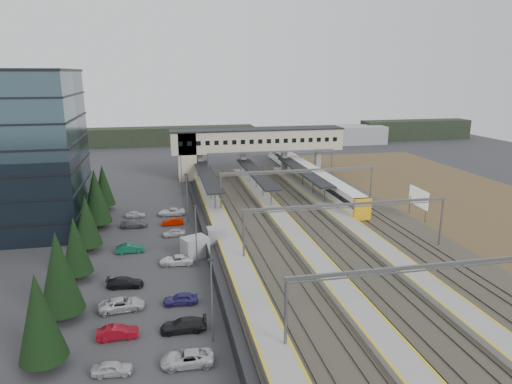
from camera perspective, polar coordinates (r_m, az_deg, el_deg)
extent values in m
plane|color=#2B2B2D|center=(67.18, -1.08, -6.00)|extent=(220.00, 220.00, 0.00)
cube|color=black|center=(80.26, -29.06, -1.86)|extent=(24.30, 18.30, 0.25)
cube|color=black|center=(79.46, -29.36, 0.51)|extent=(24.30, 18.30, 0.25)
cylinder|color=black|center=(43.80, -24.85, -18.69)|extent=(0.44, 0.44, 1.20)
cone|color=black|center=(41.76, -25.47, -13.88)|extent=(3.90, 3.90, 7.50)
cylinder|color=black|center=(50.54, -22.88, -13.79)|extent=(0.44, 0.44, 1.20)
cone|color=black|center=(48.65, -23.41, -9.10)|extent=(4.26, 4.26, 8.20)
cylinder|color=black|center=(58.51, -21.28, -9.66)|extent=(0.44, 0.44, 1.20)
cone|color=black|center=(57.12, -21.64, -6.18)|extent=(3.54, 3.54, 6.80)
cylinder|color=black|center=(66.74, -20.10, -6.53)|extent=(0.44, 0.44, 1.20)
cone|color=black|center=(65.49, -20.40, -3.34)|extent=(3.64, 3.64, 7.00)
cylinder|color=black|center=(76.09, -19.11, -3.85)|extent=(0.44, 0.44, 1.20)
cone|color=black|center=(74.81, -19.40, -0.47)|extent=(4.42, 4.42, 8.50)
cylinder|color=black|center=(85.58, -18.34, -1.76)|extent=(0.44, 0.44, 1.20)
cone|color=black|center=(84.59, -18.55, 0.84)|extent=(3.74, 3.74, 7.20)
imported|color=#B5B4B8|center=(41.22, -17.52, -20.28)|extent=(3.35, 1.58, 1.11)
imported|color=maroon|center=(45.63, -16.91, -16.44)|extent=(3.78, 1.39, 1.23)
imported|color=#B5B6BA|center=(50.23, -16.43, -13.32)|extent=(4.83, 2.55, 1.29)
imported|color=black|center=(54.98, -16.03, -10.80)|extent=(4.25, 2.08, 1.19)
imported|color=#11513B|center=(64.71, -15.44, -6.79)|extent=(3.84, 1.47, 1.25)
imported|color=#4D5153|center=(74.69, -15.00, -3.87)|extent=(4.24, 1.91, 1.20)
imported|color=#BBBCC1|center=(79.74, -14.82, -2.72)|extent=(3.31, 1.42, 1.11)
imported|color=#B9B8BE|center=(40.92, -8.62, -19.88)|extent=(4.54, 2.27, 1.24)
imported|color=black|center=(45.38, -9.05, -16.10)|extent=(4.43, 1.94, 1.27)
imported|color=navy|center=(50.02, -9.39, -13.03)|extent=(3.71, 1.63, 1.24)
imported|color=white|center=(59.63, -9.89, -8.37)|extent=(4.50, 2.41, 1.20)
imported|color=#B3B3B7|center=(69.53, -10.25, -5.02)|extent=(3.40, 1.53, 1.14)
imported|color=#A31100|center=(74.55, -10.39, -3.66)|extent=(3.49, 1.28, 1.14)
imported|color=silver|center=(79.59, -10.51, -2.45)|extent=(4.52, 2.16, 1.24)
cylinder|color=slate|center=(41.87, -5.55, -13.49)|extent=(0.16, 0.16, 8.00)
cube|color=black|center=(40.15, -5.70, -8.45)|extent=(0.50, 0.25, 0.15)
cylinder|color=slate|center=(57.38, -7.49, -5.55)|extent=(0.16, 0.16, 8.00)
cube|color=black|center=(56.13, -7.62, -1.72)|extent=(0.50, 0.25, 0.15)
cylinder|color=slate|center=(74.51, -8.61, -0.84)|extent=(0.16, 0.16, 8.00)
cube|color=black|center=(73.55, -8.73, 2.16)|extent=(0.50, 0.25, 0.15)
cylinder|color=slate|center=(91.97, -9.31, 2.10)|extent=(0.16, 0.16, 8.00)
cube|color=black|center=(91.20, -9.41, 4.55)|extent=(0.50, 0.25, 0.15)
cube|color=#26282B|center=(70.71, -7.05, -4.18)|extent=(0.08, 90.00, 2.00)
cube|color=gray|center=(61.46, -7.65, -6.81)|extent=(3.90, 3.45, 2.69)
cube|color=gray|center=(66.00, -5.04, -5.40)|extent=(2.50, 2.10, 2.26)
cube|color=#35322A|center=(74.68, 7.29, -3.89)|extent=(34.00, 90.00, 0.20)
cube|color=#59544C|center=(71.60, -2.41, -4.45)|extent=(0.08, 90.00, 0.14)
cube|color=#59544C|center=(71.84, -1.27, -4.37)|extent=(0.08, 90.00, 0.14)
cube|color=#59544C|center=(72.32, 0.73, -4.24)|extent=(0.08, 90.00, 0.14)
cube|color=#59544C|center=(72.63, 1.84, -4.16)|extent=(0.08, 90.00, 0.14)
cube|color=#59544C|center=(73.80, 5.29, -3.91)|extent=(0.08, 90.00, 0.14)
cube|color=#59544C|center=(74.22, 6.35, -3.83)|extent=(0.08, 90.00, 0.14)
cube|color=#59544C|center=(75.04, 8.22, -3.68)|extent=(0.08, 90.00, 0.14)
cube|color=#59544C|center=(75.53, 9.24, -3.60)|extent=(0.08, 90.00, 0.14)
cube|color=#59544C|center=(77.24, 12.41, -3.35)|extent=(0.08, 90.00, 0.14)
cube|color=#59544C|center=(77.83, 13.38, -3.27)|extent=(0.08, 90.00, 0.14)
cube|color=#59544C|center=(78.93, 15.07, -3.12)|extent=(0.08, 90.00, 0.14)
cube|color=#59544C|center=(79.58, 15.99, -3.04)|extent=(0.08, 90.00, 0.14)
cube|color=gray|center=(71.23, -4.22, -4.43)|extent=(3.20, 82.00, 0.90)
cube|color=gold|center=(70.92, -5.39, -4.15)|extent=(0.25, 82.00, 0.02)
cube|color=gold|center=(71.27, -3.07, -4.01)|extent=(0.25, 82.00, 0.02)
cube|color=gray|center=(73.13, 3.58, -3.91)|extent=(3.20, 82.00, 0.90)
cube|color=gold|center=(72.63, 2.48, -3.64)|extent=(0.25, 82.00, 0.02)
cube|color=gold|center=(73.37, 4.68, -3.49)|extent=(0.25, 82.00, 0.02)
cube|color=gray|center=(76.30, 10.85, -3.35)|extent=(3.20, 82.00, 0.90)
cube|color=gold|center=(75.63, 9.85, -3.10)|extent=(0.25, 82.00, 0.02)
cube|color=gold|center=(76.72, 11.87, -2.95)|extent=(0.25, 82.00, 0.02)
cube|color=black|center=(91.34, -6.14, 2.12)|extent=(3.00, 30.00, 0.25)
cube|color=slate|center=(91.37, -6.14, 2.03)|extent=(3.10, 30.00, 0.12)
cylinder|color=slate|center=(79.18, -5.13, -1.01)|extent=(0.20, 0.20, 3.10)
cylinder|color=slate|center=(85.42, -5.66, 0.15)|extent=(0.20, 0.20, 3.10)
cylinder|color=slate|center=(91.70, -6.11, 1.14)|extent=(0.20, 0.20, 3.10)
cylinder|color=slate|center=(98.00, -6.51, 2.01)|extent=(0.20, 0.20, 3.10)
cylinder|color=slate|center=(104.33, -6.86, 2.78)|extent=(0.20, 0.20, 3.10)
cube|color=black|center=(92.83, 0.01, 2.41)|extent=(3.00, 30.00, 0.25)
cube|color=slate|center=(92.86, 0.01, 2.32)|extent=(3.10, 30.00, 0.12)
cylinder|color=slate|center=(80.89, 1.91, -0.61)|extent=(0.20, 0.20, 3.10)
cylinder|color=slate|center=(87.01, 0.90, 0.49)|extent=(0.20, 0.20, 3.10)
cylinder|color=slate|center=(93.18, 0.01, 1.45)|extent=(0.20, 0.20, 3.10)
cylinder|color=slate|center=(99.39, -0.76, 2.29)|extent=(0.20, 0.20, 3.10)
cylinder|color=slate|center=(105.64, -1.44, 3.02)|extent=(0.20, 0.20, 3.10)
cube|color=black|center=(95.35, 5.91, 2.66)|extent=(3.00, 30.00, 0.25)
cube|color=slate|center=(95.38, 5.91, 2.57)|extent=(3.10, 30.00, 0.12)
cylinder|color=slate|center=(83.77, 8.57, -0.24)|extent=(0.20, 0.20, 3.10)
cylinder|color=slate|center=(89.69, 7.14, 0.81)|extent=(0.20, 0.20, 3.10)
cylinder|color=slate|center=(95.69, 5.89, 1.72)|extent=(0.20, 0.20, 3.10)
cylinder|color=slate|center=(101.75, 4.78, 2.53)|extent=(0.20, 0.20, 3.10)
cylinder|color=slate|center=(107.86, 3.80, 3.24)|extent=(0.20, 0.20, 3.10)
cube|color=beige|center=(107.19, 0.19, 6.51)|extent=(40.00, 6.00, 5.00)
cube|color=black|center=(106.86, 0.19, 7.86)|extent=(40.40, 6.40, 0.30)
cube|color=beige|center=(105.50, -8.63, 4.56)|extent=(4.00, 6.00, 11.00)
cube|color=black|center=(101.95, -9.44, 5.95)|extent=(1.00, 0.06, 1.00)
cube|color=black|center=(102.06, -8.31, 6.00)|extent=(1.00, 0.06, 1.00)
cube|color=black|center=(102.20, -7.19, 6.05)|extent=(1.00, 0.06, 1.00)
cube|color=black|center=(102.38, -6.07, 6.10)|extent=(1.00, 0.06, 1.00)
cube|color=black|center=(102.60, -4.95, 6.14)|extent=(1.00, 0.06, 1.00)
cube|color=black|center=(102.85, -3.84, 6.19)|extent=(1.00, 0.06, 1.00)
cube|color=black|center=(103.15, -2.73, 6.23)|extent=(1.00, 0.06, 1.00)
cube|color=black|center=(103.48, -1.64, 6.27)|extent=(1.00, 0.06, 1.00)
cube|color=black|center=(103.85, -0.54, 6.30)|extent=(1.00, 0.06, 1.00)
cube|color=black|center=(104.26, 0.54, 6.33)|extent=(1.00, 0.06, 1.00)
cube|color=black|center=(104.70, 1.62, 6.36)|extent=(1.00, 0.06, 1.00)
cube|color=black|center=(105.18, 2.68, 6.39)|extent=(1.00, 0.06, 1.00)
cube|color=black|center=(105.70, 3.74, 6.42)|extent=(1.00, 0.06, 1.00)
cube|color=black|center=(106.25, 4.78, 6.44)|extent=(1.00, 0.06, 1.00)
cube|color=black|center=(106.84, 5.82, 6.46)|extent=(1.00, 0.06, 1.00)
cube|color=black|center=(107.46, 6.84, 6.48)|extent=(1.00, 0.06, 1.00)
cube|color=black|center=(108.11, 7.85, 6.50)|extent=(1.00, 0.06, 1.00)
cube|color=black|center=(108.80, 8.85, 6.51)|extent=(1.00, 0.06, 1.00)
cube|color=black|center=(109.52, 9.84, 6.52)|extent=(1.00, 0.06, 1.00)
cube|color=gray|center=(106.05, -7.77, 3.27)|extent=(1.20, 1.60, 6.00)
cube|color=gray|center=(106.16, -6.97, 3.31)|extent=(1.20, 1.60, 6.00)
cube|color=gray|center=(107.45, -1.64, 3.55)|extent=(1.20, 1.60, 6.00)
cube|color=gray|center=(109.63, 3.52, 3.75)|extent=(1.20, 1.60, 6.00)
cube|color=gray|center=(112.16, 7.72, 3.89)|extent=(1.20, 1.60, 6.00)
cylinder|color=slate|center=(40.53, 3.74, -15.28)|extent=(0.28, 0.28, 7.00)
cube|color=slate|center=(44.51, 21.66, -8.48)|extent=(28.40, 0.25, 0.35)
cube|color=slate|center=(44.66, 21.61, -8.95)|extent=(28.40, 0.12, 0.12)
cylinder|color=slate|center=(58.25, -1.55, -5.64)|extent=(0.28, 0.28, 7.00)
cylinder|color=slate|center=(68.71, 22.12, -3.56)|extent=(0.28, 0.28, 7.00)
cube|color=slate|center=(61.09, 11.45, -1.51)|extent=(28.40, 0.25, 0.35)
cube|color=slate|center=(61.20, 11.44, -1.87)|extent=(28.40, 0.12, 0.12)
cylinder|color=slate|center=(79.01, -4.43, -0.20)|extent=(0.28, 0.28, 7.00)
cylinder|color=slate|center=(87.01, 14.17, 0.78)|extent=(0.28, 0.28, 7.00)
cube|color=slate|center=(81.12, 5.38, 2.72)|extent=(28.40, 0.25, 0.35)
cube|color=slate|center=(81.21, 5.37, 2.44)|extent=(28.40, 0.12, 0.12)
cylinder|color=slate|center=(98.35, -5.98, 2.73)|extent=(0.28, 0.28, 7.00)
cylinder|color=slate|center=(104.88, 9.44, 3.36)|extent=(0.28, 0.28, 7.00)
cube|color=slate|center=(100.06, 2.00, 5.04)|extent=(28.40, 0.25, 0.35)
cube|color=slate|center=(100.12, 1.99, 4.82)|extent=(28.40, 0.12, 0.12)
cube|color=white|center=(85.12, 10.41, -0.27)|extent=(2.83, 19.58, 3.63)
cube|color=black|center=(85.02, 10.42, -0.01)|extent=(2.89, 18.98, 0.91)
cube|color=slate|center=(85.53, 10.36, -1.29)|extent=(2.42, 18.18, 0.50)
cube|color=white|center=(103.53, 6.23, 2.54)|extent=(2.83, 19.58, 3.63)
cube|color=black|center=(103.45, 6.23, 2.76)|extent=(2.89, 18.98, 0.91)
cube|color=slate|center=(103.87, 6.20, 1.70)|extent=(2.42, 18.18, 0.50)
cube|color=white|center=(122.51, 3.31, 4.49)|extent=(2.83, 19.58, 3.63)
cube|color=black|center=(122.44, 3.32, 4.68)|extent=(2.89, 18.98, 0.91)
cube|color=slate|center=(122.79, 3.30, 3.77)|extent=(2.42, 18.18, 0.50)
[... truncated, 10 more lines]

